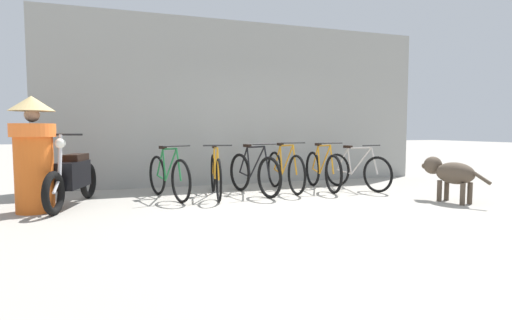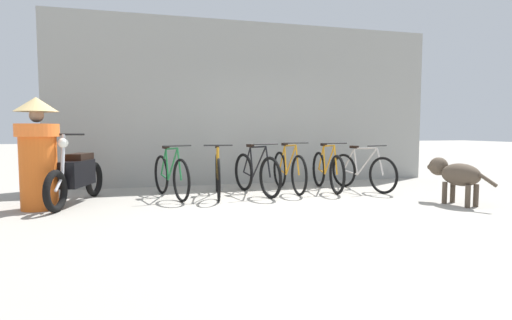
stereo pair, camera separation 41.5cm
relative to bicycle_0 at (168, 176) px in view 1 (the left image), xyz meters
The scene contains 11 objects.
ground_plane 2.37m from the bicycle_0, 40.70° to the right, with size 60.00×60.00×0.00m, color #9E998E.
shop_wall_back 2.64m from the bicycle_0, 39.33° to the left, with size 8.04×0.20×3.33m.
bicycle_0 is the anchor object (origin of this frame).
bicycle_1 0.78m from the bicycle_0, ahead, with size 0.46×1.73×0.89m.
bicycle_2 1.46m from the bicycle_0, ahead, with size 0.53×1.63×0.90m.
bicycle_3 2.13m from the bicycle_0, ahead, with size 0.46×1.72×0.91m.
bicycle_4 2.86m from the bicycle_0, ahead, with size 0.46×1.67×0.90m.
bicycle_5 3.49m from the bicycle_0, ahead, with size 0.56×1.61×0.85m.
motorcycle 1.42m from the bicycle_0, behind, with size 0.66×1.87×1.07m.
stray_dog 4.46m from the bicycle_0, 22.32° to the right, with size 0.48×1.13×0.69m.
person_in_robes 1.97m from the bicycle_0, 164.81° to the right, with size 0.82×0.82×1.58m.
Camera 1 is at (-2.49, -5.06, 1.13)m, focal length 28.00 mm.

